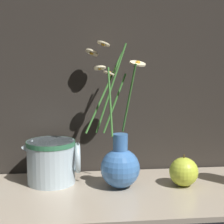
# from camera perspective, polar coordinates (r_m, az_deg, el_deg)

# --- Properties ---
(ground_plane) EXTENTS (6.00, 6.00, 0.00)m
(ground_plane) POSITION_cam_1_polar(r_m,az_deg,el_deg) (0.94, -0.64, -12.74)
(ground_plane) COLOR black
(shelf) EXTENTS (0.86, 0.34, 0.01)m
(shelf) POSITION_cam_1_polar(r_m,az_deg,el_deg) (0.94, -0.64, -12.40)
(shelf) COLOR tan
(shelf) RESTS_ON ground_plane
(vase_with_flowers) EXTENTS (0.16, 0.17, 0.37)m
(vase_with_flowers) POSITION_cam_1_polar(r_m,az_deg,el_deg) (0.95, 1.20, -7.60)
(vase_with_flowers) COLOR #3F72B7
(vase_with_flowers) RESTS_ON shelf
(ceramic_pitcher) EXTENTS (0.15, 0.13, 0.12)m
(ceramic_pitcher) POSITION_cam_1_polar(r_m,az_deg,el_deg) (0.99, -9.14, -7.19)
(ceramic_pitcher) COLOR silver
(ceramic_pitcher) RESTS_ON shelf
(orange_fruit) EXTENTS (0.07, 0.07, 0.08)m
(orange_fruit) POSITION_cam_1_polar(r_m,az_deg,el_deg) (0.98, 10.87, -8.94)
(orange_fruit) COLOR #B7C638
(orange_fruit) RESTS_ON shelf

